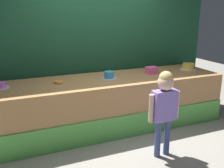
{
  "coord_description": "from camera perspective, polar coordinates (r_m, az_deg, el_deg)",
  "views": [
    {
      "loc": [
        -1.53,
        -3.29,
        1.94
      ],
      "look_at": [
        -0.03,
        0.31,
        0.82
      ],
      "focal_mm": 40.8,
      "sensor_mm": 36.0,
      "label": 1
    }
  ],
  "objects": [
    {
      "name": "cake_center",
      "position": [
        4.23,
        -0.68,
        1.95
      ],
      "size": [
        0.26,
        0.26,
        0.16
      ],
      "color": "silver",
      "rests_on": "stage_platform"
    },
    {
      "name": "pink_box",
      "position": [
        4.62,
        8.84,
        3.09
      ],
      "size": [
        0.19,
        0.15,
        0.12
      ],
      "primitive_type": "cube",
      "rotation": [
        0.0,
        0.0,
        0.02
      ],
      "color": "pink",
      "rests_on": "stage_platform"
    },
    {
      "name": "ground_plane",
      "position": [
        4.11,
        2.11,
        -12.12
      ],
      "size": [
        12.0,
        12.0,
        0.0
      ],
      "primitive_type": "plane",
      "color": "gray"
    },
    {
      "name": "donut",
      "position": [
        4.04,
        -11.93,
        0.44
      ],
      "size": [
        0.14,
        0.14,
        0.04
      ],
      "primitive_type": "torus",
      "color": "orange",
      "rests_on": "stage_platform"
    },
    {
      "name": "cake_right",
      "position": [
        5.12,
        16.79,
        3.75
      ],
      "size": [
        0.32,
        0.32,
        0.12
      ],
      "color": "white",
      "rests_on": "stage_platform"
    },
    {
      "name": "curtain_backdrop",
      "position": [
        4.7,
        -3.57,
        11.15
      ],
      "size": [
        4.58,
        0.08,
        3.08
      ],
      "primitive_type": "cube",
      "color": "#19472D",
      "rests_on": "ground_plane"
    },
    {
      "name": "stage_platform",
      "position": [
        4.37,
        -0.64,
        -4.24
      ],
      "size": [
        3.94,
        1.05,
        0.86
      ],
      "color": "#B27F4C",
      "rests_on": "ground_plane"
    },
    {
      "name": "child_figure",
      "position": [
        3.43,
        11.67,
        -4.11
      ],
      "size": [
        0.46,
        0.21,
        1.2
      ],
      "color": "#3F4C8C",
      "rests_on": "ground_plane"
    },
    {
      "name": "cake_left",
      "position": [
        4.05,
        -23.84,
        -0.31
      ],
      "size": [
        0.27,
        0.27,
        0.11
      ],
      "color": "silver",
      "rests_on": "stage_platform"
    }
  ]
}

